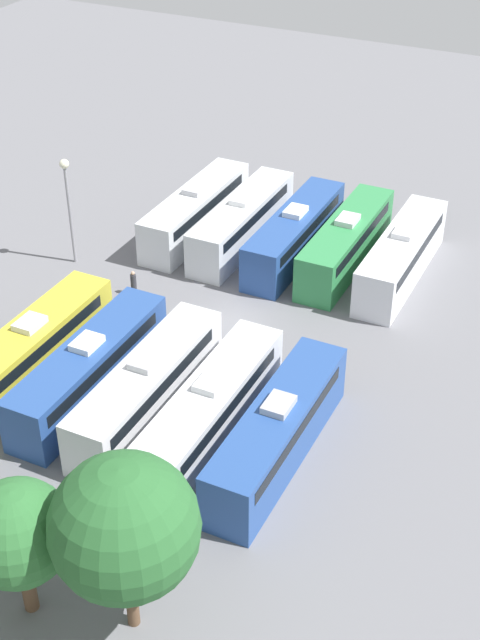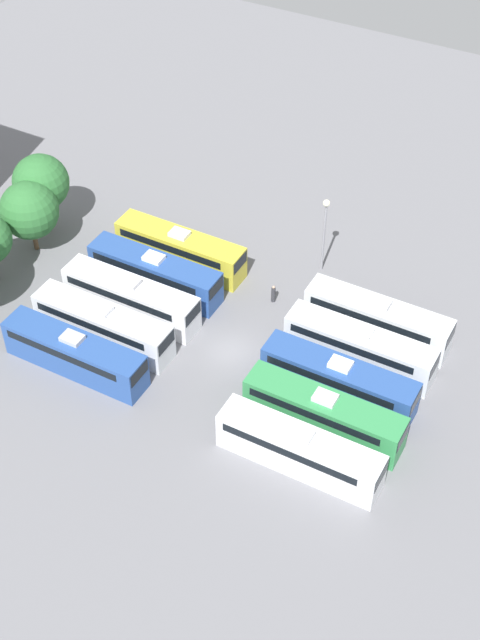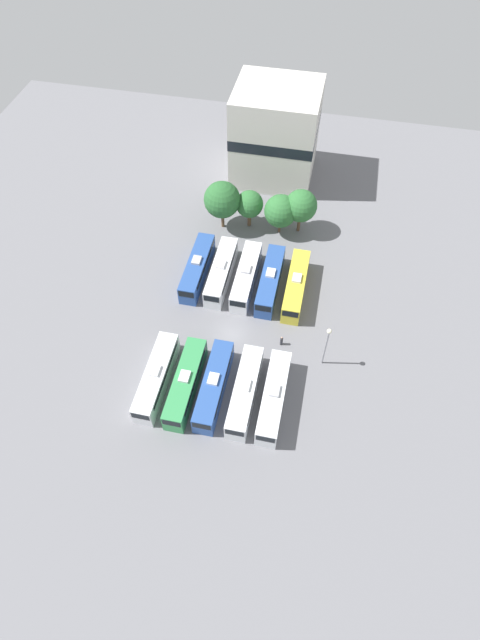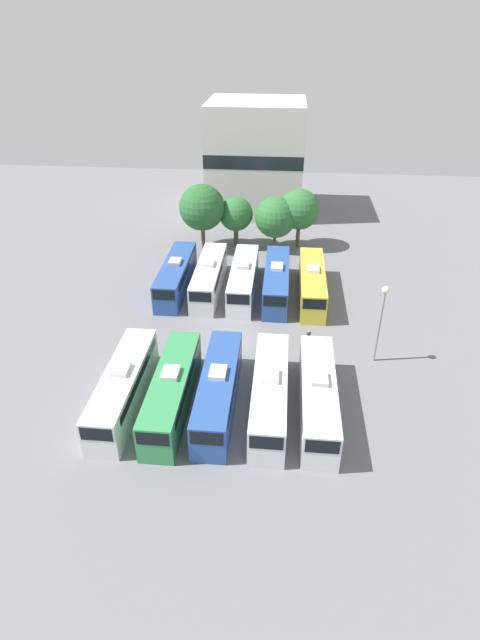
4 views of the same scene
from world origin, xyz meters
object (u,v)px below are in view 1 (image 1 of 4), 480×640
tree_1 (18,534)px  tree_0 (125,528)px  bus_0 (402,255)px  light_pole (68,193)px  bus_3 (242,221)px  bus_7 (147,387)px  bus_6 (211,409)px  bus_4 (195,210)px  bus_8 (89,368)px  bus_5 (278,431)px  bus_1 (346,242)px  worker_person (134,284)px  bus_9 (33,348)px  bus_2 (294,233)px

tree_1 → tree_0: bearing=-164.0°
bus_0 → light_pole: bearing=20.4°
bus_3 → tree_0: bearing=108.0°
bus_7 → light_pole: bearing=-42.4°
bus_6 → light_pole: size_ratio=1.61×
bus_4 → light_pole: size_ratio=1.61×
bus_6 → bus_8: (7.12, -0.18, 0.00)m
bus_4 → bus_5: size_ratio=1.00×
bus_3 → bus_7: (-3.53, 18.15, 0.00)m
bus_1 → bus_8: (7.17, 18.44, 0.00)m
bus_1 → worker_person: bus_1 is taller
bus_9 → tree_1: size_ratio=1.83×
bus_1 → tree_1: size_ratio=1.83×
tree_1 → bus_9: bearing=-54.0°
bus_5 → worker_person: bearing=-34.7°
bus_5 → bus_8: (10.68, -0.24, 0.00)m
bus_4 → tree_1: bearing=106.5°
bus_7 → worker_person: bearing=-54.7°
bus_5 → bus_6: (3.55, -0.06, 0.00)m
bus_0 → bus_2: (7.12, 0.30, 0.00)m
bus_6 → bus_7: (3.65, -0.13, 0.00)m
bus_0 → worker_person: bus_0 is taller
bus_1 → bus_3: same height
light_pole → tree_0: 28.85m
bus_2 → bus_3: size_ratio=1.00×
bus_7 → tree_0: tree_0 is taller
bus_7 → bus_1: bearing=-101.3°
tree_0 → tree_1: size_ratio=1.28×
bus_9 → bus_3: bearing=-101.4°
bus_6 → tree_1: tree_1 is taller
bus_0 → bus_3: bearing=1.4°
bus_2 → bus_8: bearing=78.3°
bus_2 → bus_5: size_ratio=1.00×
bus_8 → worker_person: size_ratio=7.15×
bus_6 → worker_person: bus_6 is taller
bus_0 → light_pole: size_ratio=1.61×
bus_2 → light_pole: light_pole is taller
bus_1 → bus_2: same height
bus_5 → tree_1: size_ratio=1.83×
bus_1 → worker_person: bearing=41.4°
bus_0 → light_pole: (19.59, 7.28, 3.25)m
bus_1 → bus_6: (0.05, 18.62, 0.00)m
bus_1 → bus_5: same height
bus_5 → bus_9: size_ratio=1.00×
bus_7 → light_pole: 16.83m
bus_5 → bus_6: 3.55m
bus_0 → bus_6: (3.75, 18.55, 0.00)m
bus_9 → tree_0: (-13.18, 11.46, 3.60)m
worker_person → bus_3: bearing=-109.4°
bus_6 → worker_person: (10.28, -9.51, -0.91)m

